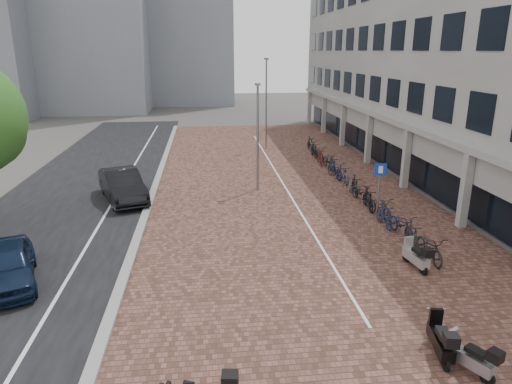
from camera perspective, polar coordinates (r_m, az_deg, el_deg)
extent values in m
plane|color=#474442|center=(15.69, 2.50, -11.06)|extent=(140.00, 140.00, 0.00)
cube|color=brown|center=(27.02, 2.80, 1.28)|extent=(14.50, 42.00, 0.04)
cube|color=black|center=(27.54, -20.43, 0.48)|extent=(8.00, 50.00, 0.03)
cube|color=gray|center=(26.83, -12.35, 0.91)|extent=(0.35, 42.00, 0.14)
cube|color=white|center=(27.11, -16.34, 0.67)|extent=(0.12, 44.00, 0.00)
cube|color=white|center=(27.04, 3.21, 1.34)|extent=(0.10, 30.00, 0.00)
cube|color=#A0A09B|center=(33.33, 21.85, 17.92)|extent=(8.00, 40.00, 13.00)
cube|color=black|center=(32.41, 15.16, 6.46)|extent=(0.15, 38.00, 3.20)
cube|color=#A0A09B|center=(32.08, 15.07, 9.53)|extent=(1.60, 38.00, 0.30)
cube|color=#A0A09B|center=(21.56, 24.58, 0.22)|extent=(0.35, 0.35, 3.40)
cube|color=#A0A09B|center=(26.70, 18.16, 3.98)|extent=(0.35, 0.35, 3.40)
cube|color=#A0A09B|center=(32.13, 13.82, 6.47)|extent=(0.35, 0.35, 3.40)
cube|color=#A0A09B|center=(37.73, 10.74, 8.21)|extent=(0.35, 0.35, 3.40)
cube|color=#A0A09B|center=(43.45, 8.44, 9.48)|extent=(0.35, 0.35, 3.40)
cube|color=#A0A09B|center=(49.23, 6.66, 10.44)|extent=(0.35, 0.35, 3.40)
cube|color=gray|center=(68.88, -8.49, 21.71)|extent=(12.00, 10.00, 26.00)
imported|color=#0E1A32|center=(17.27, -28.47, -7.98)|extent=(2.86, 4.34, 1.37)
imported|color=black|center=(24.50, -16.25, 0.81)|extent=(3.27, 5.10, 1.59)
cube|color=black|center=(9.99, -6.66, -22.59)|extent=(0.37, 0.35, 0.50)
cylinder|color=slate|center=(21.51, 14.95, -0.21)|extent=(0.07, 0.07, 2.39)
cube|color=#0D36B1|center=(21.18, 15.21, 2.72)|extent=(0.55, 0.09, 0.54)
cylinder|color=slate|center=(24.72, 0.20, 6.60)|extent=(0.12, 0.12, 5.74)
cylinder|color=slate|center=(35.74, 1.27, 10.76)|extent=(0.12, 0.12, 6.80)
imported|color=black|center=(18.09, 20.80, -6.43)|extent=(0.69, 1.97, 1.04)
imported|color=black|center=(18.96, 18.82, -5.10)|extent=(0.73, 1.80, 1.05)
imported|color=#141B38|center=(19.96, 17.66, -3.88)|extent=(0.82, 2.01, 1.04)
imported|color=#16223E|center=(20.83, 15.67, -2.79)|extent=(0.53, 1.76, 1.05)
imported|color=black|center=(21.92, 15.13, -1.77)|extent=(1.03, 2.06, 1.04)
imported|color=black|center=(22.88, 13.75, -0.84)|extent=(0.62, 1.78, 1.05)
imported|color=black|center=(23.94, 13.00, 0.00)|extent=(1.03, 2.06, 1.04)
imported|color=black|center=(24.98, 12.20, 0.79)|extent=(0.75, 1.80, 1.05)
imported|color=#615D58|center=(26.03, 11.36, 1.49)|extent=(0.98, 2.05, 1.04)
imported|color=#15193C|center=(27.09, 10.68, 2.16)|extent=(0.78, 1.81, 1.05)
imported|color=black|center=(28.12, 9.80, 2.75)|extent=(0.99, 2.06, 1.04)
imported|color=#17213F|center=(29.24, 9.50, 3.34)|extent=(0.56, 1.76, 1.05)
imported|color=black|center=(30.34, 9.06, 3.85)|extent=(0.88, 2.03, 1.04)
imported|color=#521C15|center=(31.33, 7.93, 4.34)|extent=(0.63, 1.78, 1.05)
imported|color=black|center=(32.48, 7.82, 4.79)|extent=(0.85, 2.02, 1.04)
imported|color=black|center=(33.55, 7.22, 5.22)|extent=(0.50, 1.75, 1.05)
imported|color=#4C4A46|center=(34.68, 7.05, 5.61)|extent=(0.90, 2.03, 1.04)
imported|color=black|center=(35.80, 6.76, 6.00)|extent=(0.53, 1.76, 1.05)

